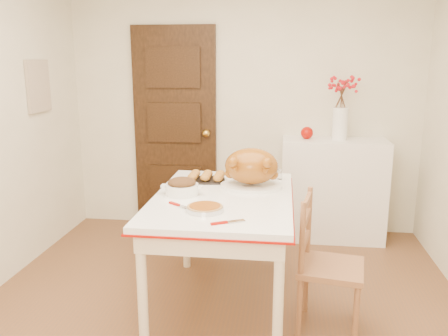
# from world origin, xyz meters

# --- Properties ---
(floor) EXTENTS (3.50, 4.00, 0.00)m
(floor) POSITION_xyz_m (0.00, 0.00, 0.00)
(floor) COLOR brown
(floor) RESTS_ON ground
(wall_back) EXTENTS (3.50, 0.00, 2.50)m
(wall_back) POSITION_xyz_m (0.00, 2.00, 1.25)
(wall_back) COLOR silver
(wall_back) RESTS_ON ground
(door_back) EXTENTS (0.85, 0.06, 2.06)m
(door_back) POSITION_xyz_m (-0.70, 1.97, 1.03)
(door_back) COLOR black
(door_back) RESTS_ON ground
(photo_board) EXTENTS (0.03, 0.35, 0.45)m
(photo_board) POSITION_xyz_m (-1.73, 1.20, 1.50)
(photo_board) COLOR #BDB199
(photo_board) RESTS_ON ground
(sideboard) EXTENTS (0.98, 0.44, 0.98)m
(sideboard) POSITION_xyz_m (0.90, 1.78, 0.49)
(sideboard) COLOR white
(sideboard) RESTS_ON floor
(kitchen_table) EXTENTS (0.95, 1.38, 0.83)m
(kitchen_table) POSITION_xyz_m (0.01, 0.33, 0.41)
(kitchen_table) COLOR white
(kitchen_table) RESTS_ON floor
(chair_oak) EXTENTS (0.46, 0.46, 0.90)m
(chair_oak) POSITION_xyz_m (0.74, 0.14, 0.45)
(chair_oak) COLOR brown
(chair_oak) RESTS_ON floor
(berry_vase) EXTENTS (0.33, 0.33, 0.63)m
(berry_vase) POSITION_xyz_m (0.93, 1.78, 1.30)
(berry_vase) COLOR white
(berry_vase) RESTS_ON sideboard
(apple) EXTENTS (0.12, 0.12, 0.12)m
(apple) POSITION_xyz_m (0.63, 1.78, 1.04)
(apple) COLOR #9C0901
(apple) RESTS_ON sideboard
(turkey_platter) EXTENTS (0.51, 0.44, 0.28)m
(turkey_platter) POSITION_xyz_m (0.19, 0.56, 0.97)
(turkey_platter) COLOR #924F0B
(turkey_platter) RESTS_ON kitchen_table
(pumpkin_pie) EXTENTS (0.28, 0.28, 0.05)m
(pumpkin_pie) POSITION_xyz_m (-0.05, -0.01, 0.85)
(pumpkin_pie) COLOR #8C430F
(pumpkin_pie) RESTS_ON kitchen_table
(stuffing_dish) EXTENTS (0.34, 0.31, 0.11)m
(stuffing_dish) POSITION_xyz_m (-0.27, 0.32, 0.88)
(stuffing_dish) COLOR #593219
(stuffing_dish) RESTS_ON kitchen_table
(rolls_tray) EXTENTS (0.31, 0.27, 0.07)m
(rolls_tray) POSITION_xyz_m (-0.16, 0.68, 0.86)
(rolls_tray) COLOR #A9772E
(rolls_tray) RESTS_ON kitchen_table
(pie_server) EXTENTS (0.21, 0.15, 0.01)m
(pie_server) POSITION_xyz_m (0.11, -0.20, 0.83)
(pie_server) COLOR silver
(pie_server) RESTS_ON kitchen_table
(carving_knife) EXTENTS (0.24, 0.20, 0.01)m
(carving_knife) POSITION_xyz_m (-0.20, 0.04, 0.83)
(carving_knife) COLOR silver
(carving_knife) RESTS_ON kitchen_table
(drinking_glass) EXTENTS (0.08, 0.08, 0.11)m
(drinking_glass) POSITION_xyz_m (0.06, 0.91, 0.88)
(drinking_glass) COLOR white
(drinking_glass) RESTS_ON kitchen_table
(shaker_pair) EXTENTS (0.09, 0.05, 0.08)m
(shaker_pair) POSITION_xyz_m (0.37, 0.82, 0.87)
(shaker_pair) COLOR white
(shaker_pair) RESTS_ON kitchen_table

